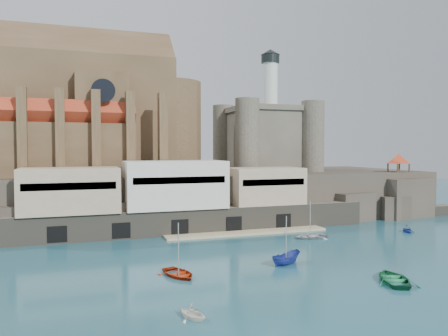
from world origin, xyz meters
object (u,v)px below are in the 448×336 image
Objects in this scene: castle_keep at (266,136)px; boat_1 at (192,319)px; church at (89,116)px; pavilion at (399,160)px; boat_0 at (179,276)px; boat_2 at (286,264)px.

castle_keep is 69.50m from boat_1.
castle_keep is (40.21, -0.78, -3.81)m from church.
boat_0 is at bearing -152.66° from pavilion.
pavilion is (25.92, -15.08, -5.59)m from castle_keep.
castle_keep is 4.58× the size of pavilion.
church is 40.39m from castle_keep.
boat_0 is at bearing 69.12° from boat_2.
church is 9.25× the size of boat_2.
boat_1 is (-1.78, -13.23, 0.00)m from boat_0.
boat_1 is 21.46m from boat_2.
church is 7.34× the size of pavilion.
boat_0 is 13.35m from boat_1.
castle_keep reaches higher than pavilion.
castle_keep is at bearing 31.51° from boat_1.
castle_keep is at bearing 149.82° from pavilion.
boat_2 is (23.13, -45.02, -22.13)m from church.
pavilion is at bearing -79.15° from boat_2.
boat_0 is 14.62m from boat_2.
boat_0 is (8.52, -45.64, -22.13)m from church.
boat_2 is (14.61, 0.62, 0.00)m from boat_0.
pavilion is 74.43m from boat_1.
church reaches higher than pavilion.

